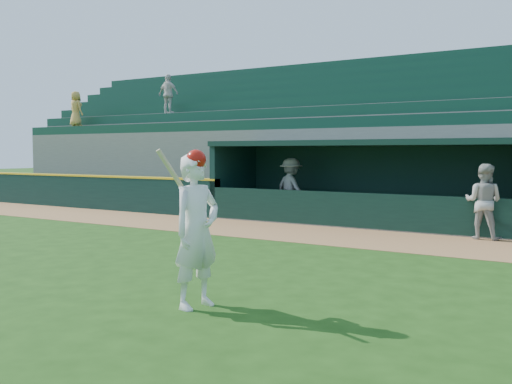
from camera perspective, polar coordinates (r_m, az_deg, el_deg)
ground at (r=10.50m, az=-4.63°, el=-7.62°), size 120.00×120.00×0.00m
warning_track at (r=14.68m, az=6.79°, el=-4.28°), size 40.00×3.00×0.01m
field_wall_left at (r=23.64m, az=-19.34°, el=0.11°), size 15.50×0.30×1.20m
wall_stripe_left at (r=23.61m, az=-19.38°, el=1.63°), size 15.50×0.32×0.06m
dugout_player_front at (r=14.85m, az=21.80°, el=-0.90°), size 0.95×0.77×1.84m
dugout_player_inside at (r=18.19m, az=3.53°, el=0.37°), size 1.42×1.14×1.93m
dugout at (r=17.41m, az=11.13°, el=1.44°), size 9.40×2.80×2.46m
stands at (r=21.72m, az=15.46°, el=4.59°), size 34.50×6.25×6.65m
batter_at_plate at (r=7.77m, az=-5.98°, el=-3.74°), size 0.65×0.86×2.17m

